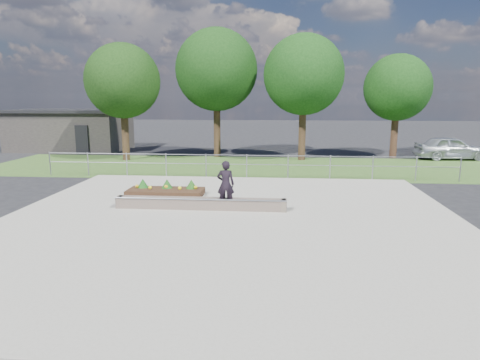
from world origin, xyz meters
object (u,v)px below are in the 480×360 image
object	(u,v)px
grind_ledge	(200,203)
planter_bed	(166,191)
skateboarder	(226,184)
parked_car	(451,148)

from	to	relation	value
grind_ledge	planter_bed	xyz separation A→B (m)	(-1.77, 2.04, -0.02)
grind_ledge	skateboarder	size ratio (longest dim) A/B	3.46
parked_car	grind_ledge	bearing A→B (deg)	131.32
planter_bed	skateboarder	bearing A→B (deg)	-37.38
grind_ledge	parked_car	world-z (taller)	parked_car
grind_ledge	parked_car	bearing A→B (deg)	45.08
planter_bed	parked_car	bearing A→B (deg)	37.05
planter_bed	parked_car	distance (m)	19.28
planter_bed	parked_car	world-z (taller)	parked_car
planter_bed	grind_ledge	bearing A→B (deg)	-49.06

